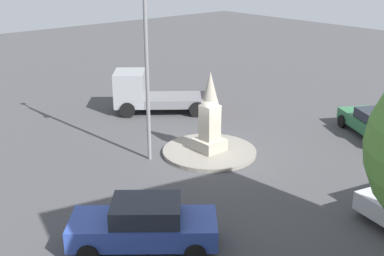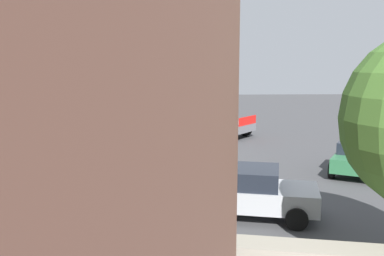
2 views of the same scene
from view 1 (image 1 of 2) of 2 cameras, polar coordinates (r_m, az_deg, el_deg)
The scene contains 7 objects.
ground_plane at distance 21.69m, azimuth 2.06°, elevation -2.99°, with size 80.00×80.00×0.00m, color #424244.
traffic_island at distance 21.66m, azimuth 2.06°, elevation -2.79°, with size 4.20×4.20×0.16m, color gray.
monument at distance 21.08m, azimuth 2.12°, elevation 1.37°, with size 1.17×1.17×3.59m.
streetlamp at distance 19.66m, azimuth -5.47°, elevation 10.77°, with size 3.46×0.28×8.90m.
car_green_parked_left at distance 25.02m, azimuth 20.76°, elevation 0.58°, with size 4.52×3.66×1.37m.
car_blue_approaching at distance 14.81m, azimuth -5.66°, elevation -11.27°, with size 4.10×4.44×1.57m.
truck_grey_far_side at distance 27.19m, azimuth -5.19°, elevation 4.12°, with size 4.94×5.41×2.31m.
Camera 1 is at (-14.63, 13.60, 8.46)m, focal length 45.20 mm.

